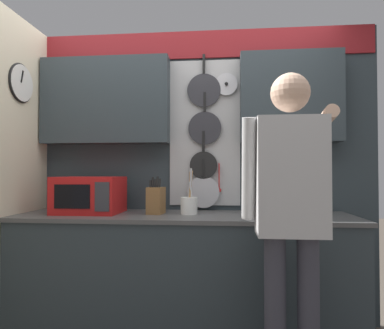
{
  "coord_description": "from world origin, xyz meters",
  "views": [
    {
      "loc": [
        0.31,
        -2.55,
        1.23
      ],
      "look_at": [
        0.04,
        0.22,
        1.3
      ],
      "focal_mm": 32.0,
      "sensor_mm": 36.0,
      "label": 1
    }
  ],
  "objects_px": {
    "microwave": "(90,195)",
    "knife_block": "(156,200)",
    "utensil_crock": "(189,204)",
    "person": "(290,200)"
  },
  "relations": [
    {
      "from": "knife_block",
      "to": "utensil_crock",
      "type": "distance_m",
      "value": 0.26
    },
    {
      "from": "person",
      "to": "knife_block",
      "type": "bearing_deg",
      "value": 146.07
    },
    {
      "from": "knife_block",
      "to": "person",
      "type": "xyz_separation_m",
      "value": [
        0.89,
        -0.6,
        0.05
      ]
    },
    {
      "from": "microwave",
      "to": "utensil_crock",
      "type": "relative_size",
      "value": 1.4
    },
    {
      "from": "knife_block",
      "to": "utensil_crock",
      "type": "bearing_deg",
      "value": 0.17
    },
    {
      "from": "utensil_crock",
      "to": "person",
      "type": "distance_m",
      "value": 0.88
    },
    {
      "from": "microwave",
      "to": "knife_block",
      "type": "bearing_deg",
      "value": 0.07
    },
    {
      "from": "microwave",
      "to": "utensil_crock",
      "type": "height_order",
      "value": "utensil_crock"
    },
    {
      "from": "microwave",
      "to": "utensil_crock",
      "type": "distance_m",
      "value": 0.78
    },
    {
      "from": "microwave",
      "to": "person",
      "type": "xyz_separation_m",
      "value": [
        1.41,
        -0.6,
        0.02
      ]
    }
  ]
}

